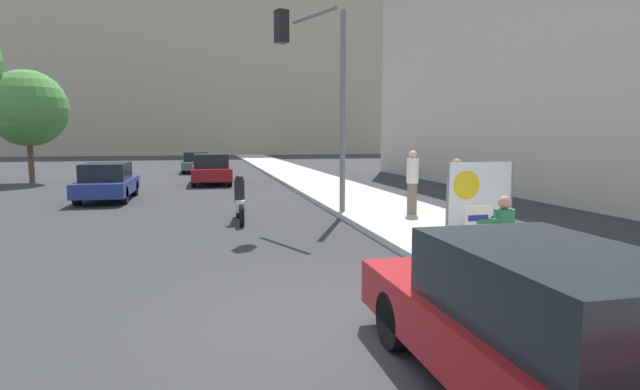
{
  "coord_description": "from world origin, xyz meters",
  "views": [
    {
      "loc": [
        -1.42,
        -5.8,
        2.34
      ],
      "look_at": [
        0.9,
        4.29,
        1.15
      ],
      "focal_mm": 28.0,
      "sensor_mm": 36.0,
      "label": 1
    }
  ],
  "objects_px": {
    "jogger_on_sidewalk": "(456,194)",
    "car_on_road_distant": "(196,162)",
    "protest_banner": "(479,194)",
    "seated_protester": "(505,230)",
    "street_tree_midblock": "(28,108)",
    "parked_car_curbside": "(541,329)",
    "pedestrian_behind": "(412,181)",
    "motorcycle_on_road": "(240,202)",
    "car_on_road_nearest": "(107,182)",
    "traffic_light_pole": "(322,78)",
    "car_on_road_midblock": "(211,169)"
  },
  "relations": [
    {
      "from": "traffic_light_pole",
      "to": "parked_car_curbside",
      "type": "relative_size",
      "value": 1.28
    },
    {
      "from": "street_tree_midblock",
      "to": "jogger_on_sidewalk",
      "type": "bearing_deg",
      "value": -50.62
    },
    {
      "from": "car_on_road_nearest",
      "to": "street_tree_midblock",
      "type": "bearing_deg",
      "value": 121.34
    },
    {
      "from": "jogger_on_sidewalk",
      "to": "motorcycle_on_road",
      "type": "distance_m",
      "value": 5.83
    },
    {
      "from": "car_on_road_nearest",
      "to": "street_tree_midblock",
      "type": "relative_size",
      "value": 0.75
    },
    {
      "from": "car_on_road_distant",
      "to": "motorcycle_on_road",
      "type": "relative_size",
      "value": 2.22
    },
    {
      "from": "pedestrian_behind",
      "to": "parked_car_curbside",
      "type": "distance_m",
      "value": 10.13
    },
    {
      "from": "pedestrian_behind",
      "to": "car_on_road_distant",
      "type": "bearing_deg",
      "value": -111.68
    },
    {
      "from": "pedestrian_behind",
      "to": "traffic_light_pole",
      "type": "bearing_deg",
      "value": -54.16
    },
    {
      "from": "jogger_on_sidewalk",
      "to": "car_on_road_midblock",
      "type": "bearing_deg",
      "value": -61.19
    },
    {
      "from": "parked_car_curbside",
      "to": "motorcycle_on_road",
      "type": "xyz_separation_m",
      "value": [
        -1.87,
        10.29,
        -0.16
      ]
    },
    {
      "from": "pedestrian_behind",
      "to": "street_tree_midblock",
      "type": "bearing_deg",
      "value": -84.3
    },
    {
      "from": "pedestrian_behind",
      "to": "car_on_road_midblock",
      "type": "relative_size",
      "value": 0.43
    },
    {
      "from": "traffic_light_pole",
      "to": "car_on_road_nearest",
      "type": "xyz_separation_m",
      "value": [
        -6.85,
        5.88,
        -3.32
      ]
    },
    {
      "from": "traffic_light_pole",
      "to": "car_on_road_nearest",
      "type": "height_order",
      "value": "traffic_light_pole"
    },
    {
      "from": "seated_protester",
      "to": "protest_banner",
      "type": "relative_size",
      "value": 0.71
    },
    {
      "from": "seated_protester",
      "to": "car_on_road_distant",
      "type": "distance_m",
      "value": 27.91
    },
    {
      "from": "street_tree_midblock",
      "to": "pedestrian_behind",
      "type": "bearing_deg",
      "value": -46.06
    },
    {
      "from": "motorcycle_on_road",
      "to": "protest_banner",
      "type": "bearing_deg",
      "value": -32.25
    },
    {
      "from": "motorcycle_on_road",
      "to": "traffic_light_pole",
      "type": "bearing_deg",
      "value": 2.37
    },
    {
      "from": "jogger_on_sidewalk",
      "to": "car_on_road_distant",
      "type": "distance_m",
      "value": 24.81
    },
    {
      "from": "jogger_on_sidewalk",
      "to": "car_on_road_midblock",
      "type": "relative_size",
      "value": 0.4
    },
    {
      "from": "seated_protester",
      "to": "car_on_road_distant",
      "type": "height_order",
      "value": "same"
    },
    {
      "from": "protest_banner",
      "to": "motorcycle_on_road",
      "type": "xyz_separation_m",
      "value": [
        -5.36,
        3.38,
        -0.46
      ]
    },
    {
      "from": "jogger_on_sidewalk",
      "to": "street_tree_midblock",
      "type": "xyz_separation_m",
      "value": [
        -14.48,
        17.65,
        2.79
      ]
    },
    {
      "from": "protest_banner",
      "to": "traffic_light_pole",
      "type": "bearing_deg",
      "value": 130.72
    },
    {
      "from": "car_on_road_nearest",
      "to": "car_on_road_distant",
      "type": "distance_m",
      "value": 15.09
    },
    {
      "from": "seated_protester",
      "to": "jogger_on_sidewalk",
      "type": "relative_size",
      "value": 0.72
    },
    {
      "from": "car_on_road_nearest",
      "to": "motorcycle_on_road",
      "type": "height_order",
      "value": "car_on_road_nearest"
    },
    {
      "from": "motorcycle_on_road",
      "to": "car_on_road_distant",
      "type": "bearing_deg",
      "value": 94.13
    },
    {
      "from": "traffic_light_pole",
      "to": "car_on_road_midblock",
      "type": "bearing_deg",
      "value": 104.38
    },
    {
      "from": "traffic_light_pole",
      "to": "parked_car_curbside",
      "type": "bearing_deg",
      "value": -92.7
    },
    {
      "from": "seated_protester",
      "to": "car_on_road_midblock",
      "type": "distance_m",
      "value": 18.91
    },
    {
      "from": "street_tree_midblock",
      "to": "parked_car_curbside",
      "type": "bearing_deg",
      "value": -65.03
    },
    {
      "from": "seated_protester",
      "to": "street_tree_midblock",
      "type": "bearing_deg",
      "value": 117.19
    },
    {
      "from": "car_on_road_midblock",
      "to": "seated_protester",
      "type": "bearing_deg",
      "value": -76.08
    },
    {
      "from": "seated_protester",
      "to": "protest_banner",
      "type": "xyz_separation_m",
      "value": [
        1.43,
        3.23,
        0.2
      ]
    },
    {
      "from": "street_tree_midblock",
      "to": "car_on_road_midblock",
      "type": "bearing_deg",
      "value": -16.63
    },
    {
      "from": "seated_protester",
      "to": "pedestrian_behind",
      "type": "relative_size",
      "value": 0.67
    },
    {
      "from": "pedestrian_behind",
      "to": "car_on_road_midblock",
      "type": "distance_m",
      "value": 13.52
    },
    {
      "from": "car_on_road_distant",
      "to": "street_tree_midblock",
      "type": "xyz_separation_m",
      "value": [
        -8.14,
        -6.34,
        3.12
      ]
    },
    {
      "from": "protest_banner",
      "to": "traffic_light_pole",
      "type": "xyz_separation_m",
      "value": [
        -2.99,
        3.48,
        3.01
      ]
    },
    {
      "from": "pedestrian_behind",
      "to": "motorcycle_on_road",
      "type": "xyz_separation_m",
      "value": [
        -4.86,
        0.61,
        -0.53
      ]
    },
    {
      "from": "jogger_on_sidewalk",
      "to": "protest_banner",
      "type": "bearing_deg",
      "value": 170.77
    },
    {
      "from": "traffic_light_pole",
      "to": "street_tree_midblock",
      "type": "relative_size",
      "value": 1.01
    },
    {
      "from": "street_tree_midblock",
      "to": "protest_banner",
      "type": "bearing_deg",
      "value": -49.91
    },
    {
      "from": "car_on_road_distant",
      "to": "pedestrian_behind",
      "type": "bearing_deg",
      "value": -73.43
    },
    {
      "from": "parked_car_curbside",
      "to": "motorcycle_on_road",
      "type": "distance_m",
      "value": 10.46
    },
    {
      "from": "car_on_road_distant",
      "to": "car_on_road_midblock",
      "type": "bearing_deg",
      "value": -84.45
    },
    {
      "from": "protest_banner",
      "to": "car_on_road_distant",
      "type": "xyz_separation_m",
      "value": [
        -6.86,
        24.15,
        -0.32
      ]
    }
  ]
}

